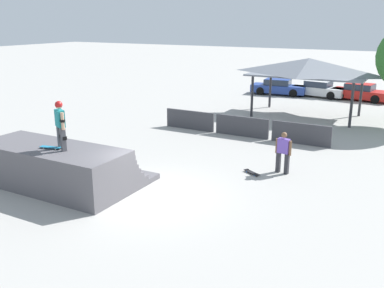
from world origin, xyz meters
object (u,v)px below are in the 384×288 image
parked_car_red (360,92)px  skateboard_on_ground (251,172)px  parked_car_blue (278,87)px  parked_car_white (319,89)px  skateboard_on_deck (51,147)px  bystander_walking (283,151)px  skater_on_deck (60,122)px

parked_car_red → skateboard_on_ground: bearing=-84.9°
parked_car_blue → parked_car_white: same height
skateboard_on_deck → skateboard_on_ground: (5.60, 5.03, -1.56)m
skateboard_on_deck → bystander_walking: size_ratio=0.49×
skater_on_deck → parked_car_white: size_ratio=0.40×
skater_on_deck → skateboard_on_deck: bearing=-139.5°
skater_on_deck → parked_car_white: bearing=109.1°
bystander_walking → parked_car_white: bystander_walking is taller
parked_car_white → parked_car_red: size_ratio=0.96×
skater_on_deck → bystander_walking: 8.52m
parked_car_blue → parked_car_white: size_ratio=1.05×
skateboard_on_ground → parked_car_red: size_ratio=0.18×
skateboard_on_deck → parked_car_white: skateboard_on_deck is taller
skateboard_on_deck → parked_car_white: size_ratio=0.19×
skateboard_on_ground → parked_car_blue: (-4.97, 18.74, 0.54)m
skater_on_deck → bystander_walking: bearing=69.0°
skateboard_on_deck → parked_car_red: 25.33m
skateboard_on_deck → skateboard_on_ground: size_ratio=1.05×
parked_car_white → parked_car_red: same height
skater_on_deck → parked_car_blue: bearing=116.5°
bystander_walking → parked_car_white: 18.89m
skater_on_deck → parked_car_blue: 23.75m
bystander_walking → parked_car_white: bearing=-73.5°
skateboard_on_deck → parked_car_white: (3.77, 24.38, -1.01)m
skateboard_on_ground → skateboard_on_deck: bearing=71.3°
bystander_walking → parked_car_red: bystander_walking is taller
skater_on_deck → parked_car_blue: size_ratio=0.38×
skateboard_on_ground → parked_car_blue: parked_car_blue is taller
skateboard_on_ground → parked_car_red: parked_car_red is taller
skateboard_on_deck → parked_car_red: skateboard_on_deck is taller
bystander_walking → parked_car_blue: size_ratio=0.38×
parked_car_white → parked_car_blue: bearing=-160.5°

